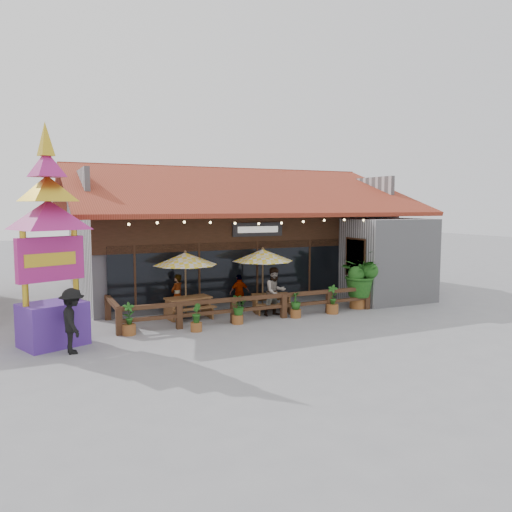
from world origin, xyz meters
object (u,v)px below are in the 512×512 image
picnic_table_right (271,300)px  umbrella_left (185,259)px  thai_sign_tower (49,221)px  pedestrian (72,321)px  picnic_table_left (188,304)px  umbrella_right (263,255)px  tropical_plant (358,274)px

picnic_table_right → umbrella_left: bearing=173.1°
thai_sign_tower → pedestrian: thai_sign_tower is taller
picnic_table_left → picnic_table_right: bearing=-6.2°
umbrella_right → pedestrian: bearing=-159.0°
thai_sign_tower → picnic_table_right: bearing=10.5°
thai_sign_tower → pedestrian: 3.03m
umbrella_left → pedestrian: size_ratio=1.46×
tropical_plant → pedestrian: tropical_plant is taller
umbrella_right → thai_sign_tower: bearing=-167.3°
umbrella_right → pedestrian: size_ratio=1.61×
umbrella_left → tropical_plant: size_ratio=1.12×
umbrella_left → tropical_plant: (6.90, -1.18, -0.82)m
umbrella_left → thai_sign_tower: bearing=-157.9°
umbrella_right → umbrella_left: bearing=177.2°
tropical_plant → picnic_table_left: bearing=170.6°
umbrella_right → tropical_plant: 4.04m
umbrella_left → tropical_plant: umbrella_left is taller
picnic_table_right → tropical_plant: size_ratio=0.72×
picnic_table_left → pedestrian: size_ratio=0.98×
umbrella_right → picnic_table_left: (-3.01, 0.10, -1.69)m
picnic_table_left → tropical_plant: tropical_plant is taller
thai_sign_tower → umbrella_right: bearing=12.7°
picnic_table_left → pedestrian: pedestrian is taller
umbrella_left → thai_sign_tower: size_ratio=0.38×
picnic_table_left → picnic_table_right: picnic_table_left is taller
umbrella_right → thai_sign_tower: 8.09m
umbrella_left → tropical_plant: 7.05m
umbrella_left → picnic_table_left: 1.67m
tropical_plant → pedestrian: size_ratio=1.30×
tropical_plant → pedestrian: 11.25m
picnic_table_left → picnic_table_right: (3.27, -0.35, -0.05)m
picnic_table_right → picnic_table_left: bearing=173.8°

